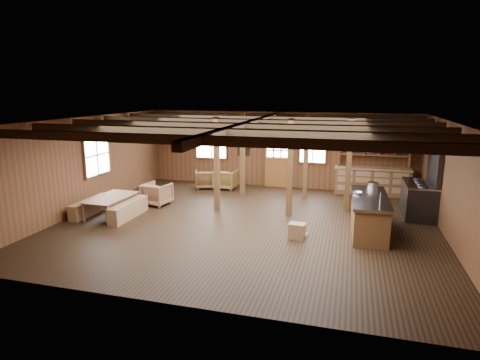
# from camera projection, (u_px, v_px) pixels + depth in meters

# --- Properties ---
(room) EXTENTS (10.04, 9.04, 2.84)m
(room) POSITION_uv_depth(u_px,v_px,m) (247.00, 173.00, 10.69)
(room) COLOR black
(room) RESTS_ON ground
(ceiling_joists) EXTENTS (9.80, 8.82, 0.18)m
(ceiling_joists) POSITION_uv_depth(u_px,v_px,m) (249.00, 124.00, 10.58)
(ceiling_joists) COLOR black
(ceiling_joists) RESTS_ON ceiling
(timber_posts) EXTENTS (3.95, 2.35, 2.80)m
(timber_posts) POSITION_uv_depth(u_px,v_px,m) (280.00, 161.00, 12.51)
(timber_posts) COLOR #4A3015
(timber_posts) RESTS_ON floor
(back_door) EXTENTS (1.02, 0.08, 2.15)m
(back_door) POSITION_uv_depth(u_px,v_px,m) (277.00, 164.00, 14.98)
(back_door) COLOR brown
(back_door) RESTS_ON floor
(window_back_left) EXTENTS (1.32, 0.06, 1.32)m
(window_back_left) POSITION_uv_depth(u_px,v_px,m) (211.00, 142.00, 15.52)
(window_back_left) COLOR white
(window_back_left) RESTS_ON wall_back
(window_back_right) EXTENTS (1.02, 0.06, 1.32)m
(window_back_right) POSITION_uv_depth(u_px,v_px,m) (313.00, 146.00, 14.50)
(window_back_right) COLOR white
(window_back_right) RESTS_ON wall_back
(window_left) EXTENTS (0.14, 1.24, 1.32)m
(window_left) POSITION_uv_depth(u_px,v_px,m) (97.00, 155.00, 12.41)
(window_left) COLOR white
(window_left) RESTS_ON wall_back
(notice_boards) EXTENTS (1.08, 0.03, 0.90)m
(notice_boards) POSITION_uv_depth(u_px,v_px,m) (239.00, 142.00, 15.22)
(notice_boards) COLOR silver
(notice_boards) RESTS_ON wall_back
(back_counter) EXTENTS (2.55, 0.60, 2.45)m
(back_counter) POSITION_uv_depth(u_px,v_px,m) (372.00, 178.00, 13.92)
(back_counter) COLOR brown
(back_counter) RESTS_ON floor
(pendant_lamps) EXTENTS (1.86, 2.36, 0.66)m
(pendant_lamps) POSITION_uv_depth(u_px,v_px,m) (183.00, 135.00, 12.03)
(pendant_lamps) COLOR #313134
(pendant_lamps) RESTS_ON ceiling
(pot_rack) EXTENTS (0.40, 3.00, 0.45)m
(pot_rack) POSITION_uv_depth(u_px,v_px,m) (373.00, 144.00, 10.00)
(pot_rack) COLOR #313134
(pot_rack) RESTS_ON ceiling
(kitchen_island) EXTENTS (0.94, 2.52, 1.20)m
(kitchen_island) POSITION_uv_depth(u_px,v_px,m) (369.00, 214.00, 10.20)
(kitchen_island) COLOR brown
(kitchen_island) RESTS_ON floor
(step_stool) EXTENTS (0.45, 0.33, 0.39)m
(step_stool) POSITION_uv_depth(u_px,v_px,m) (297.00, 231.00, 9.79)
(step_stool) COLOR brown
(step_stool) RESTS_ON floor
(commercial_range) EXTENTS (0.86, 1.67, 2.06)m
(commercial_range) POSITION_uv_depth(u_px,v_px,m) (421.00, 194.00, 11.46)
(commercial_range) COLOR #313134
(commercial_range) RESTS_ON floor
(dining_table) EXTENTS (0.94, 1.65, 0.58)m
(dining_table) POSITION_uv_depth(u_px,v_px,m) (112.00, 207.00, 11.54)
(dining_table) COLOR #926142
(dining_table) RESTS_ON floor
(bench_wall) EXTENTS (0.30, 1.60, 0.44)m
(bench_wall) POSITION_uv_depth(u_px,v_px,m) (90.00, 207.00, 11.75)
(bench_wall) COLOR brown
(bench_wall) RESTS_ON floor
(bench_aisle) EXTENTS (0.32, 1.69, 0.46)m
(bench_aisle) POSITION_uv_depth(u_px,v_px,m) (129.00, 210.00, 11.41)
(bench_aisle) COLOR brown
(bench_aisle) RESTS_ON floor
(armchair_a) EXTENTS (0.93, 0.95, 0.67)m
(armchair_a) POSITION_uv_depth(u_px,v_px,m) (205.00, 179.00, 14.89)
(armchair_a) COLOR brown
(armchair_a) RESTS_ON floor
(armchair_b) EXTENTS (0.78, 0.80, 0.72)m
(armchair_b) POSITION_uv_depth(u_px,v_px,m) (226.00, 179.00, 14.79)
(armchair_b) COLOR brown
(armchair_b) RESTS_ON floor
(armchair_c) EXTENTS (0.88, 0.90, 0.71)m
(armchair_c) POSITION_uv_depth(u_px,v_px,m) (157.00, 194.00, 12.70)
(armchair_c) COLOR brown
(armchair_c) RESTS_ON floor
(counter_pot) EXTENTS (0.28, 0.28, 0.17)m
(counter_pot) POSITION_uv_depth(u_px,v_px,m) (373.00, 185.00, 10.93)
(counter_pot) COLOR #B9BCC0
(counter_pot) RESTS_ON kitchen_island
(bowl) EXTENTS (0.25, 0.25, 0.06)m
(bowl) POSITION_uv_depth(u_px,v_px,m) (357.00, 193.00, 10.35)
(bowl) COLOR silver
(bowl) RESTS_ON kitchen_island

